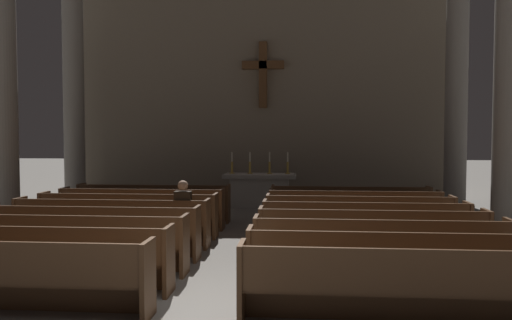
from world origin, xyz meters
The scene contains 27 objects.
ground_plane centered at (0.00, 0.00, 0.00)m, with size 80.00×80.00×0.00m, color gray.
pew_left_row_2 centered at (-2.45, 0.94, 0.48)m, with size 3.84×0.50×0.95m.
pew_left_row_3 centered at (-2.45, 1.92, 0.48)m, with size 3.84×0.50×0.95m.
pew_left_row_4 centered at (-2.45, 2.90, 0.48)m, with size 3.84×0.50×0.95m.
pew_left_row_5 centered at (-2.45, 3.88, 0.48)m, with size 3.84×0.50×0.95m.
pew_left_row_6 centered at (-2.45, 4.86, 0.48)m, with size 3.84×0.50×0.95m.
pew_left_row_7 centered at (-2.45, 5.84, 0.48)m, with size 3.84×0.50×0.95m.
pew_left_row_8 centered at (-2.45, 6.82, 0.48)m, with size 3.84×0.50×0.95m.
pew_right_row_1 centered at (2.45, -0.04, 0.48)m, with size 3.84×0.50×0.95m.
pew_right_row_2 centered at (2.45, 0.94, 0.48)m, with size 3.84×0.50×0.95m.
pew_right_row_3 centered at (2.45, 1.92, 0.48)m, with size 3.84×0.50×0.95m.
pew_right_row_4 centered at (2.45, 2.90, 0.48)m, with size 3.84×0.50×0.95m.
pew_right_row_5 centered at (2.45, 3.88, 0.48)m, with size 3.84×0.50×0.95m.
pew_right_row_6 centered at (2.45, 4.86, 0.48)m, with size 3.84×0.50×0.95m.
pew_right_row_7 centered at (2.45, 5.84, 0.48)m, with size 3.84×0.50×0.95m.
pew_right_row_8 centered at (2.45, 6.82, 0.48)m, with size 3.84×0.50×0.95m.
column_left_second centered at (-5.71, 5.72, 3.42)m, with size 0.94×0.94×7.00m.
column_right_second centered at (5.71, 5.72, 3.42)m, with size 0.94×0.94×7.00m.
column_left_third centered at (-5.71, 9.54, 3.42)m, with size 0.94×0.94×7.00m.
column_right_third centered at (5.71, 9.54, 3.42)m, with size 0.94×0.94×7.00m.
altar centered at (0.00, 9.79, 0.53)m, with size 2.20×0.90×1.01m.
candlestick_outer_left centered at (-0.85, 9.79, 1.22)m, with size 0.16×0.16×0.66m.
candlestick_inner_left centered at (-0.30, 9.79, 1.22)m, with size 0.16×0.16×0.66m.
candlestick_inner_right centered at (0.30, 9.79, 1.22)m, with size 0.16×0.16×0.66m.
candlestick_outer_right centered at (0.85, 9.79, 1.22)m, with size 0.16×0.16×0.66m.
apse_with_cross centered at (0.00, 11.44, 3.78)m, with size 12.42×0.51×7.55m.
lone_worshipper centered at (-1.02, 3.92, 0.69)m, with size 0.32×0.43×1.32m.
Camera 1 is at (1.24, -6.00, 2.20)m, focal length 36.65 mm.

